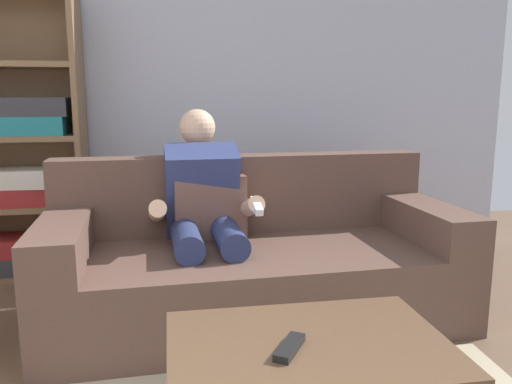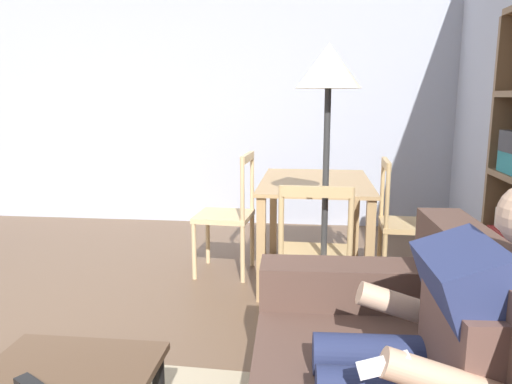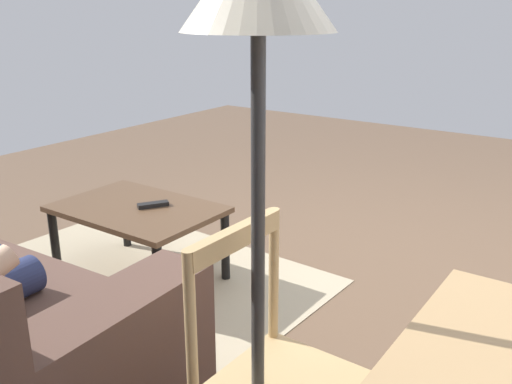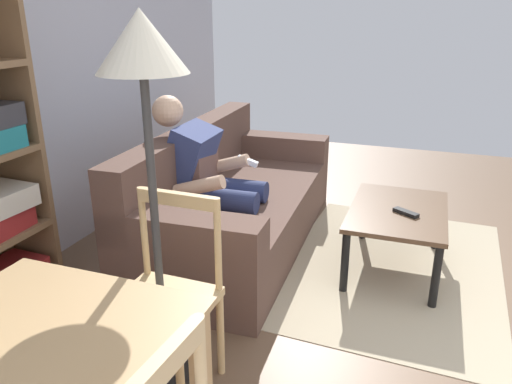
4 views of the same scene
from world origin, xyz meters
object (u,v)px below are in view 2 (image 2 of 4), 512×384
(person_lounging, at_px, (433,345))
(dining_chair_by_doorway, at_px, (228,215))
(dining_chair_near_wall, at_px, (405,223))
(dining_table, at_px, (315,197))
(floor_lamp, at_px, (328,93))
(dining_chair_facing_couch, at_px, (315,257))

(person_lounging, xyz_separation_m, dining_chair_by_doorway, (-2.18, -1.05, -0.12))
(dining_chair_near_wall, bearing_deg, dining_table, -89.89)
(dining_chair_by_doorway, distance_m, floor_lamp, 1.53)
(person_lounging, bearing_deg, dining_table, -170.23)
(person_lounging, bearing_deg, dining_chair_facing_couch, -163.46)
(dining_chair_by_doorway, xyz_separation_m, floor_lamp, (0.96, 0.73, 0.94))
(person_lounging, distance_m, dining_table, 2.22)
(dining_chair_by_doorway, height_order, floor_lamp, floor_lamp)
(dining_table, relative_size, floor_lamp, 0.70)
(dining_chair_facing_couch, xyz_separation_m, floor_lamp, (0.05, 0.05, 0.95))
(dining_table, distance_m, dining_chair_by_doorway, 0.70)
(dining_table, height_order, dining_chair_near_wall, dining_chair_near_wall)
(person_lounging, xyz_separation_m, dining_chair_near_wall, (-2.18, 0.30, -0.14))
(dining_table, height_order, dining_chair_facing_couch, dining_chair_facing_couch)
(person_lounging, height_order, dining_table, person_lounging)
(dining_chair_by_doorway, relative_size, floor_lamp, 0.57)
(person_lounging, distance_m, floor_lamp, 1.51)
(dining_table, distance_m, dining_chair_near_wall, 0.70)
(person_lounging, height_order, dining_chair_near_wall, person_lounging)
(dining_chair_near_wall, xyz_separation_m, dining_chair_facing_couch, (0.92, -0.68, 0.01))
(person_lounging, bearing_deg, dining_chair_by_doorway, -154.20)
(person_lounging, height_order, dining_chair_by_doorway, person_lounging)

